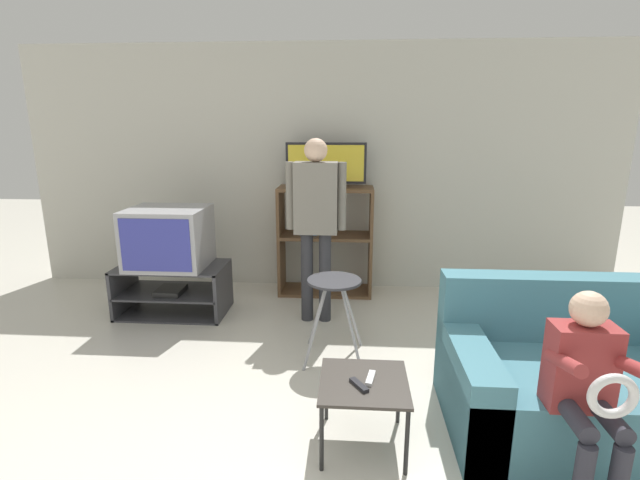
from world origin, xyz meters
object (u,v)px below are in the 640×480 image
at_px(couch, 577,383).
at_px(media_shelf, 325,240).
at_px(tv_stand, 173,290).
at_px(person_seated_child, 587,382).
at_px(folding_stool, 334,292).
at_px(person_standing_adult, 316,213).
at_px(snack_table, 364,388).
at_px(remote_control_white, 371,378).
at_px(television_flat, 326,166).
at_px(television_main, 169,237).
at_px(remote_control_black, 359,385).

bearing_deg(couch, media_shelf, 126.65).
distance_m(tv_stand, person_seated_child, 3.51).
relative_size(media_shelf, folding_stool, 1.77).
bearing_deg(tv_stand, couch, -26.52).
distance_m(couch, person_standing_adult, 2.34).
bearing_deg(person_seated_child, snack_table, 165.09).
xyz_separation_m(tv_stand, remote_control_white, (1.82, -1.77, 0.18)).
bearing_deg(television_flat, couch, -53.34).
bearing_deg(tv_stand, television_main, 158.85).
bearing_deg(tv_stand, folding_stool, -26.35).
bearing_deg(folding_stool, person_seated_child, -46.00).
bearing_deg(couch, person_standing_adult, 138.94).
xyz_separation_m(folding_stool, remote_control_black, (0.18, -1.07, -0.13)).
distance_m(television_flat, person_standing_adult, 0.81).
xyz_separation_m(television_flat, remote_control_black, (0.33, -2.51, -0.95)).
height_order(tv_stand, remote_control_white, tv_stand).
relative_size(snack_table, remote_control_white, 3.38).
distance_m(tv_stand, couch, 3.42).
distance_m(tv_stand, snack_table, 2.53).
relative_size(remote_control_white, person_seated_child, 0.14).
bearing_deg(snack_table, media_shelf, 98.35).
bearing_deg(television_flat, media_shelf, 122.72).
relative_size(television_main, couch, 0.47).
height_order(couch, person_seated_child, person_seated_child).
bearing_deg(snack_table, remote_control_black, -115.47).
height_order(folding_stool, remote_control_white, folding_stool).
bearing_deg(media_shelf, television_main, -154.99).
bearing_deg(person_standing_adult, remote_control_white, -75.59).
height_order(television_flat, folding_stool, television_flat).
bearing_deg(snack_table, person_standing_adult, 103.14).
height_order(television_flat, couch, television_flat).
xyz_separation_m(television_main, remote_control_white, (1.83, -1.77, -0.34)).
bearing_deg(snack_table, remote_control_white, 22.94).
relative_size(television_main, remote_control_black, 4.92).
xyz_separation_m(tv_stand, snack_table, (1.78, -1.79, 0.13)).
xyz_separation_m(person_standing_adult, person_seated_child, (1.43, -1.99, -0.41)).
distance_m(television_flat, snack_table, 2.67).
xyz_separation_m(television_main, media_shelf, (1.43, 0.67, -0.17)).
distance_m(television_main, folding_stool, 1.78).
relative_size(remote_control_black, couch, 0.09).
distance_m(tv_stand, remote_control_white, 2.55).
xyz_separation_m(tv_stand, television_main, (-0.01, 0.00, 0.52)).
relative_size(media_shelf, couch, 0.76).
bearing_deg(folding_stool, couch, -26.71).
bearing_deg(remote_control_black, tv_stand, 100.84).
bearing_deg(person_seated_child, remote_control_white, 163.75).
height_order(remote_control_white, couch, couch).
relative_size(tv_stand, television_main, 1.43).
bearing_deg(television_main, folding_stool, -26.33).
bearing_deg(tv_stand, snack_table, -45.06).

